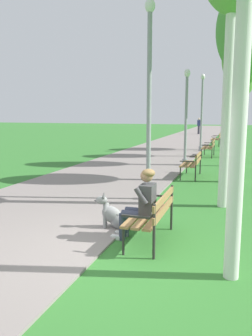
{
  "coord_description": "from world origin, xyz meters",
  "views": [
    {
      "loc": [
        1.83,
        -4.57,
        2.17
      ],
      "look_at": [
        -0.62,
        2.82,
        0.9
      ],
      "focal_mm": 36.44,
      "sensor_mm": 36.0,
      "label": 1
    }
  ],
  "objects_px": {
    "park_bench_mid": "(193,162)",
    "birch_tree_fourth": "(250,28)",
    "birch_tree_third": "(248,31)",
    "birch_tree_fifth": "(242,60)",
    "lamp_post_mid": "(186,117)",
    "lamp_post_far": "(202,112)",
    "park_bench_far": "(209,146)",
    "person_seated_on_near_bench": "(141,202)",
    "birch_tree_sixth": "(242,73)",
    "dog_grey": "(114,216)",
    "lamp_post_near": "(149,101)",
    "park_bench_near": "(153,212)",
    "park_bench_furthest": "(217,138)",
    "pedestrian_distant": "(199,126)"
  },
  "relations": [
    {
      "from": "lamp_post_near",
      "to": "birch_tree_fifth",
      "type": "xyz_separation_m",
      "value": [
        2.06,
        9.44,
        2.15
      ]
    },
    {
      "from": "park_bench_mid",
      "to": "birch_tree_fourth",
      "type": "distance_m",
      "value": 6.03
    },
    {
      "from": "park_bench_mid",
      "to": "lamp_post_mid",
      "type": "distance_m",
      "value": 2.83
    },
    {
      "from": "park_bench_near",
      "to": "park_bench_mid",
      "type": "height_order",
      "value": "same"
    },
    {
      "from": "park_bench_near",
      "to": "dog_grey",
      "type": "bearing_deg",
      "value": 156.71
    },
    {
      "from": "park_bench_near",
      "to": "birch_tree_fifth",
      "type": "height_order",
      "value": "birch_tree_fifth"
    },
    {
      "from": "lamp_post_mid",
      "to": "lamp_post_far",
      "type": "height_order",
      "value": "lamp_post_far"
    },
    {
      "from": "park_bench_furthest",
      "to": "person_seated_on_near_bench",
      "type": "height_order",
      "value": "person_seated_on_near_bench"
    },
    {
      "from": "lamp_post_far",
      "to": "birch_tree_third",
      "type": "distance_m",
      "value": 8.85
    },
    {
      "from": "park_bench_far",
      "to": "park_bench_furthest",
      "type": "relative_size",
      "value": 1.0
    },
    {
      "from": "park_bench_far",
      "to": "birch_tree_sixth",
      "type": "bearing_deg",
      "value": 68.66
    },
    {
      "from": "park_bench_far",
      "to": "birch_tree_fifth",
      "type": "xyz_separation_m",
      "value": [
        1.34,
        0.15,
        4.09
      ]
    },
    {
      "from": "lamp_post_mid",
      "to": "birch_tree_fourth",
      "type": "relative_size",
      "value": 0.55
    },
    {
      "from": "lamp_post_near",
      "to": "birch_tree_fourth",
      "type": "xyz_separation_m",
      "value": [
        2.26,
        6.6,
        2.96
      ]
    },
    {
      "from": "park_bench_mid",
      "to": "lamp_post_far",
      "type": "height_order",
      "value": "lamp_post_far"
    },
    {
      "from": "dog_grey",
      "to": "person_seated_on_near_bench",
      "type": "bearing_deg",
      "value": -30.4
    },
    {
      "from": "person_seated_on_near_bench",
      "to": "pedestrian_distant",
      "type": "bearing_deg",
      "value": 94.57
    },
    {
      "from": "park_bench_near",
      "to": "birch_tree_fifth",
      "type": "xyz_separation_m",
      "value": [
        1.28,
        12.08,
        4.09
      ]
    },
    {
      "from": "park_bench_far",
      "to": "birch_tree_fifth",
      "type": "distance_m",
      "value": 4.31
    },
    {
      "from": "park_bench_near",
      "to": "park_bench_far",
      "type": "xyz_separation_m",
      "value": [
        -0.06,
        11.93,
        0.0
      ]
    },
    {
      "from": "person_seated_on_near_bench",
      "to": "lamp_post_mid",
      "type": "distance_m",
      "value": 8.58
    },
    {
      "from": "park_bench_mid",
      "to": "birch_tree_fifth",
      "type": "height_order",
      "value": "birch_tree_fifth"
    },
    {
      "from": "park_bench_far",
      "to": "birch_tree_sixth",
      "type": "relative_size",
      "value": 0.25
    },
    {
      "from": "park_bench_mid",
      "to": "birch_tree_fifth",
      "type": "distance_m",
      "value": 7.36
    },
    {
      "from": "lamp_post_near",
      "to": "lamp_post_mid",
      "type": "relative_size",
      "value": 1.23
    },
    {
      "from": "lamp_post_near",
      "to": "pedestrian_distant",
      "type": "relative_size",
      "value": 2.88
    },
    {
      "from": "dog_grey",
      "to": "lamp_post_near",
      "type": "xyz_separation_m",
      "value": [
        0.06,
        2.28,
        2.19
      ]
    },
    {
      "from": "park_bench_near",
      "to": "park_bench_mid",
      "type": "distance_m",
      "value": 6.13
    },
    {
      "from": "park_bench_far",
      "to": "dog_grey",
      "type": "xyz_separation_m",
      "value": [
        -0.77,
        -11.57,
        -0.25
      ]
    },
    {
      "from": "park_bench_far",
      "to": "birch_tree_sixth",
      "type": "distance_m",
      "value": 5.38
    },
    {
      "from": "lamp_post_mid",
      "to": "pedestrian_distant",
      "type": "distance_m",
      "value": 21.27
    },
    {
      "from": "lamp_post_far",
      "to": "birch_tree_sixth",
      "type": "height_order",
      "value": "birch_tree_sixth"
    },
    {
      "from": "birch_tree_sixth",
      "to": "lamp_post_far",
      "type": "bearing_deg",
      "value": -145.61
    },
    {
      "from": "park_bench_far",
      "to": "birch_tree_fourth",
      "type": "bearing_deg",
      "value": -60.17
    },
    {
      "from": "lamp_post_near",
      "to": "birch_tree_sixth",
      "type": "relative_size",
      "value": 0.81
    },
    {
      "from": "lamp_post_far",
      "to": "birch_tree_third",
      "type": "xyz_separation_m",
      "value": [
        2.12,
        -8.26,
        2.35
      ]
    },
    {
      "from": "birch_tree_fourth",
      "to": "dog_grey",
      "type": "bearing_deg",
      "value": -104.6
    },
    {
      "from": "birch_tree_sixth",
      "to": "park_bench_mid",
      "type": "bearing_deg",
      "value": -98.78
    },
    {
      "from": "lamp_post_near",
      "to": "birch_tree_sixth",
      "type": "height_order",
      "value": "birch_tree_sixth"
    },
    {
      "from": "park_bench_mid",
      "to": "birch_tree_sixth",
      "type": "xyz_separation_m",
      "value": [
        1.44,
        9.29,
        3.86
      ]
    },
    {
      "from": "dog_grey",
      "to": "birch_tree_sixth",
      "type": "distance_m",
      "value": 15.76
    },
    {
      "from": "dog_grey",
      "to": "pedestrian_distant",
      "type": "bearing_deg",
      "value": 93.41
    },
    {
      "from": "dog_grey",
      "to": "birch_tree_third",
      "type": "bearing_deg",
      "value": 67.58
    },
    {
      "from": "park_bench_mid",
      "to": "lamp_post_mid",
      "type": "bearing_deg",
      "value": 104.79
    },
    {
      "from": "park_bench_near",
      "to": "birch_tree_fourth",
      "type": "distance_m",
      "value": 10.56
    },
    {
      "from": "park_bench_far",
      "to": "person_seated_on_near_bench",
      "type": "height_order",
      "value": "person_seated_on_near_bench"
    },
    {
      "from": "lamp_post_far",
      "to": "birch_tree_sixth",
      "type": "distance_m",
      "value": 3.27
    },
    {
      "from": "lamp_post_near",
      "to": "birch_tree_third",
      "type": "distance_m",
      "value": 4.36
    },
    {
      "from": "person_seated_on_near_bench",
      "to": "birch_tree_third",
      "type": "bearing_deg",
      "value": 74.45
    },
    {
      "from": "birch_tree_third",
      "to": "birch_tree_fifth",
      "type": "bearing_deg",
      "value": 91.11
    }
  ]
}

